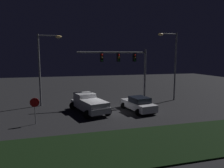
{
  "coord_description": "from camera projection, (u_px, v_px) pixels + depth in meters",
  "views": [
    {
      "loc": [
        -4.61,
        -19.78,
        5.58
      ],
      "look_at": [
        1.13,
        1.71,
        2.62
      ],
      "focal_mm": 32.81,
      "sensor_mm": 36.0,
      "label": 1
    }
  ],
  "objects": [
    {
      "name": "ground_plane",
      "position": [
        106.0,
        112.0,
        20.86
      ],
      "size": [
        80.0,
        80.0,
        0.0
      ],
      "primitive_type": "plane",
      "color": "black"
    },
    {
      "name": "grass_median",
      "position": [
        135.0,
        145.0,
        12.92
      ],
      "size": [
        25.17,
        5.57,
        0.1
      ],
      "primitive_type": "cube",
      "color": "black",
      "rests_on": "ground_plane"
    },
    {
      "name": "pickup_truck",
      "position": [
        89.0,
        102.0,
        20.74
      ],
      "size": [
        3.81,
        5.74,
        1.8
      ],
      "rotation": [
        0.0,
        0.0,
        1.84
      ],
      "color": "#B7B7BC",
      "rests_on": "ground_plane"
    },
    {
      "name": "car_sedan",
      "position": [
        139.0,
        104.0,
        21.15
      ],
      "size": [
        2.95,
        4.64,
        1.51
      ],
      "rotation": [
        0.0,
        0.0,
        1.74
      ],
      "color": "silver",
      "rests_on": "ground_plane"
    },
    {
      "name": "traffic_signal_gantry",
      "position": [
        126.0,
        63.0,
        24.18
      ],
      "size": [
        8.32,
        0.56,
        6.5
      ],
      "color": "slate",
      "rests_on": "ground_plane"
    },
    {
      "name": "street_lamp_left",
      "position": [
        44.0,
        61.0,
        23.0
      ],
      "size": [
        2.67,
        0.44,
        8.08
      ],
      "color": "slate",
      "rests_on": "ground_plane"
    },
    {
      "name": "street_lamp_right",
      "position": [
        172.0,
        59.0,
        25.88
      ],
      "size": [
        2.64,
        0.44,
        8.56
      ],
      "color": "slate",
      "rests_on": "ground_plane"
    },
    {
      "name": "stop_sign",
      "position": [
        35.0,
        106.0,
        16.89
      ],
      "size": [
        0.76,
        0.08,
        2.23
      ],
      "color": "slate",
      "rests_on": "ground_plane"
    }
  ]
}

